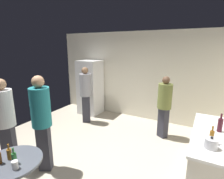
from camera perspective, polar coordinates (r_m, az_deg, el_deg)
ground_plane at (r=4.06m, az=-8.92°, el=-21.18°), size 5.20×5.20×0.10m
wall_back at (r=5.70m, az=6.81°, el=4.45°), size 5.32×0.06×2.70m
refrigerator at (r=6.08m, az=-7.00°, el=0.69°), size 0.70×0.68×1.80m
kitchen_counter at (r=3.57m, az=28.99°, el=-18.67°), size 0.64×1.72×0.90m
kettle at (r=2.88m, az=29.19°, el=-14.82°), size 0.24×0.17×0.18m
wine_bottle_on_counter at (r=3.43m, az=31.30°, el=-9.64°), size 0.08×0.08×0.31m
beer_bottle_on_counter at (r=3.08m, az=29.31°, el=-12.65°), size 0.06×0.06×0.23m
foreground_table at (r=3.02m, az=-29.21°, el=-20.97°), size 0.80×0.80×0.73m
beer_bottle_amber at (r=2.97m, az=-30.01°, el=-17.36°), size 0.06×0.06×0.23m
beer_bottle_green at (r=2.85m, az=-28.82°, el=-18.61°), size 0.06×0.06×0.23m
plastic_cup_white at (r=2.76m, az=-28.64°, el=-20.42°), size 0.08×0.08×0.11m
person_in_gray_shirt at (r=5.31m, az=-8.46°, el=-0.36°), size 0.46×0.46×1.68m
person_in_olive_shirt at (r=4.56m, az=16.43°, el=-4.05°), size 0.47×0.47×1.57m
person_in_teal_shirt at (r=3.41m, az=-21.65°, el=-8.11°), size 0.46×0.46×1.79m
person_in_white_shirt at (r=3.78m, az=-31.06°, el=-7.68°), size 0.47×0.47×1.72m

